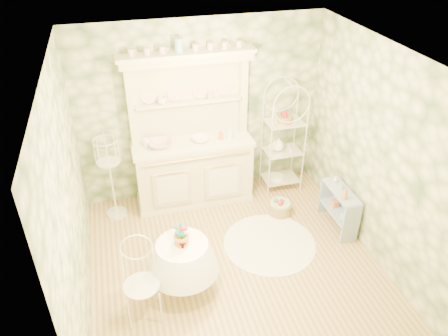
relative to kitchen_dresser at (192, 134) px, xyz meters
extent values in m
plane|color=tan|center=(0.20, -1.52, -1.15)|extent=(3.60, 3.60, 0.00)
plane|color=white|center=(0.20, -1.52, 1.56)|extent=(3.60, 3.60, 0.00)
plane|color=beige|center=(-1.60, -1.52, 0.21)|extent=(3.60, 3.60, 0.00)
plane|color=beige|center=(2.00, -1.52, 0.21)|extent=(3.60, 3.60, 0.00)
plane|color=beige|center=(0.20, 0.28, 0.21)|extent=(3.60, 3.60, 0.00)
plane|color=beige|center=(0.20, -3.32, 0.21)|extent=(3.60, 3.60, 0.00)
cube|color=beige|center=(0.00, 0.00, 0.00)|extent=(1.87, 0.61, 2.29)
cube|color=white|center=(1.41, -0.01, -0.24)|extent=(0.56, 0.40, 1.81)
cube|color=#8B9DBE|center=(1.83, -1.17, -0.86)|extent=(0.27, 0.67, 0.57)
cylinder|color=white|center=(-0.50, -1.79, -0.79)|extent=(0.85, 0.85, 0.71)
cube|color=white|center=(-1.00, -2.03, -0.71)|extent=(0.43, 0.43, 0.88)
cube|color=white|center=(-1.21, -0.09, -0.41)|extent=(0.36, 0.36, 1.46)
cylinder|color=#997F4A|center=(1.15, -0.69, -1.03)|extent=(0.41, 0.41, 0.23)
cylinder|color=white|center=(0.77, -1.29, -1.14)|extent=(1.59, 1.59, 0.01)
imported|color=white|center=(-0.46, -0.01, -0.13)|extent=(0.36, 0.36, 0.08)
imported|color=white|center=(0.12, -0.01, -0.13)|extent=(0.27, 0.27, 0.08)
imported|color=white|center=(-0.37, 0.16, 0.47)|extent=(0.15, 0.15, 0.10)
imported|color=white|center=(0.31, 0.16, 0.47)|extent=(0.13, 0.13, 0.10)
imported|color=#3F7238|center=(-0.50, -1.83, -0.30)|extent=(0.20, 0.17, 0.32)
imported|color=#C76930|center=(1.77, -1.36, -0.46)|extent=(0.07, 0.07, 0.17)
imported|color=#75B2C5|center=(1.85, -1.13, -0.49)|extent=(0.05, 0.05, 0.10)
imported|color=silver|center=(1.84, -0.95, -0.50)|extent=(0.09, 0.09, 0.09)
camera|label=1|loc=(-0.99, -5.48, 2.90)|focal=35.00mm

